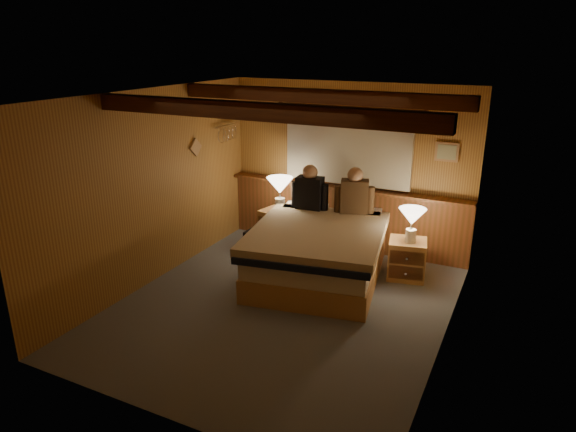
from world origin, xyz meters
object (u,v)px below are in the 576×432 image
Objects in this scene: bed at (319,251)px; nightstand_left at (281,229)px; duffel_bag at (262,241)px; person_right at (354,194)px; lamp_right at (412,219)px; person_left at (310,191)px; lamp_left at (280,188)px; nightstand_right at (407,259)px.

bed is 1.16m from nightstand_left.
duffel_bag is at bearing 146.64° from bed.
lamp_right is at bearing -35.22° from person_right.
lamp_right is (1.96, -0.25, 0.54)m from nightstand_left.
nightstand_left is 0.83m from person_left.
bed reaches higher than nightstand_left.
lamp_left is (-0.91, 0.70, 0.56)m from bed.
nightstand_right is at bearing 135.48° from lamp_right.
person_right is (1.11, 0.04, 0.03)m from lamp_left.
lamp_right reaches higher than bed.
lamp_right is at bearing -6.78° from lamp_left.
person_left is (0.49, -0.08, 0.67)m from nightstand_left.
nightstand_right is at bearing -6.00° from lamp_left.
bed is 4.59× the size of lamp_left.
nightstand_right is 1.61m from person_left.
duffel_bag is at bearing -131.56° from lamp_left.
person_right is 1.56m from duffel_bag.
bed is 4.77× the size of duffel_bag.
lamp_right is at bearing -56.52° from nightstand_right.
nightstand_right is (1.93, -0.22, -0.03)m from nightstand_left.
bed is 1.24m from lamp_right.
person_right is at bearing 151.60° from nightstand_right.
person_left is at bearing 173.26° from lamp_right.
lamp_left is 0.77× the size of person_left.
person_left reaches higher than lamp_left.
person_right is (-0.85, 0.27, 0.13)m from lamp_right.
person_right is at bearing 162.29° from lamp_right.
lamp_left is 1.98m from lamp_right.
lamp_left is 0.50m from person_left.
duffel_bag is at bearing 173.62° from person_right.
lamp_right is (1.05, 0.46, 0.46)m from bed.
lamp_right is 0.93× the size of duffel_bag.
duffel_bag is (-2.16, 0.02, -0.68)m from lamp_right.
lamp_left reaches higher than duffel_bag.
lamp_right is 1.49m from person_left.
lamp_left is at bearing -88.91° from nightstand_left.
lamp_left is at bearing 51.20° from duffel_bag.
person_left is 0.99× the size of person_right.
person_left reaches higher than nightstand_right.
lamp_left reaches higher than nightstand_right.
nightstand_right is 1.22× the size of lamp_right.
nightstand_left is 0.93× the size of person_right.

